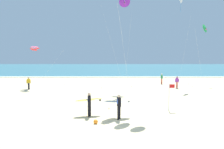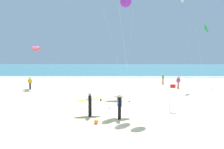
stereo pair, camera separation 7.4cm
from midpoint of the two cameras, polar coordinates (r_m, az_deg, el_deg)
ground_plane at (r=11.13m, az=0.37°, el=-16.87°), size 160.00×160.00×0.00m
ocean_water at (r=68.33m, az=0.27°, el=2.00°), size 160.00×60.00×0.08m
shoreline_foam at (r=38.73m, az=0.28°, el=-0.64°), size 160.00×1.06×0.01m
surfer_lead at (r=13.15m, az=1.95°, el=-8.55°), size 2.03×1.13×1.71m
surfer_trailing at (r=13.79m, az=-6.71°, el=-7.93°), size 2.00×1.08×1.71m
kite_delta_emerald_near at (r=31.87m, az=26.04°, el=12.16°), size 3.11×2.80×8.87m
kite_arc_rose_mid at (r=27.53m, az=-21.77°, el=7.12°), size 4.29×3.21×5.51m
kite_delta_violet_high at (r=25.62m, az=3.86°, el=20.65°), size 3.70×0.66×11.67m
kite_diamond_ivory_close at (r=28.81m, az=19.99°, el=19.84°), size 2.89×2.80×12.61m
bystander_purple_top at (r=26.72m, az=18.86°, el=-2.15°), size 0.47×0.28×1.59m
bystander_yellow_top at (r=26.57m, az=-23.29°, el=-2.34°), size 0.49×0.24×1.59m
bystander_green_top at (r=30.06m, az=14.68°, el=-1.21°), size 0.22×0.50×1.59m
lifeguard_flag at (r=15.76m, az=16.84°, el=-5.60°), size 0.45×0.05×2.10m
beach_ball at (r=12.46m, az=-4.79°, el=-13.71°), size 0.28×0.28×0.28m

